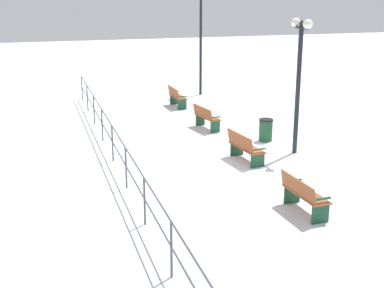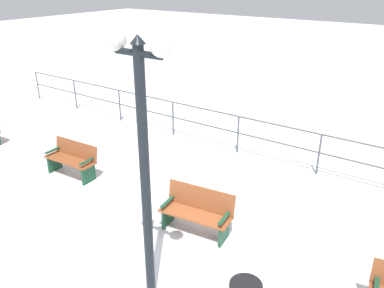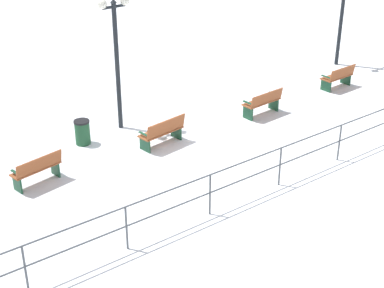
% 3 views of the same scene
% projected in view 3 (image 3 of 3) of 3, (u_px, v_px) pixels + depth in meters
% --- Properties ---
extents(ground_plane, '(80.00, 80.00, 0.00)m').
position_uv_depth(ground_plane, '(162.00, 145.00, 18.31)').
color(ground_plane, white).
rests_on(ground_plane, ground).
extents(bench_nearest, '(0.63, 1.41, 0.89)m').
position_uv_depth(bench_nearest, '(338.00, 77.00, 22.43)').
color(bench_nearest, brown).
rests_on(bench_nearest, ground).
extents(bench_second, '(0.63, 1.50, 0.90)m').
position_uv_depth(bench_second, '(263.00, 102.00, 20.13)').
color(bench_second, brown).
rests_on(bench_second, ground).
extents(bench_third, '(0.76, 1.55, 0.93)m').
position_uv_depth(bench_third, '(163.00, 132.00, 18.07)').
color(bench_third, brown).
rests_on(bench_third, ground).
extents(bench_fourth, '(0.71, 1.47, 0.89)m').
position_uv_depth(bench_fourth, '(37.00, 169.00, 15.94)').
color(bench_fourth, brown).
rests_on(bench_fourth, ground).
extents(lamppost_middle, '(0.30, 1.07, 4.29)m').
position_uv_depth(lamppost_middle, '(116.00, 42.00, 18.13)').
color(lamppost_middle, black).
rests_on(lamppost_middle, ground).
extents(waterfront_railing, '(0.05, 21.75, 1.16)m').
position_uv_depth(waterfront_railing, '(247.00, 173.00, 15.12)').
color(waterfront_railing, '#4C5156').
rests_on(waterfront_railing, ground).
extents(trash_bin, '(0.49, 0.49, 0.79)m').
position_uv_depth(trash_bin, '(82.00, 132.00, 18.19)').
color(trash_bin, '#1E4C2D').
rests_on(trash_bin, ground).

